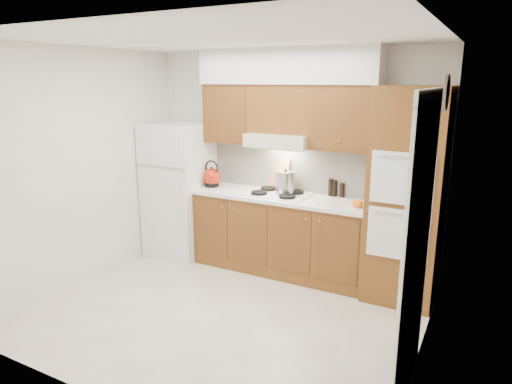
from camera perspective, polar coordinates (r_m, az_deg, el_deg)
floor at (r=4.70m, az=-3.74°, el=-14.80°), size 3.60×3.60×0.00m
ceiling at (r=4.14m, az=-4.33°, el=18.65°), size 3.60×3.60×0.00m
wall_back at (r=5.53m, az=4.27°, el=3.92°), size 3.60×0.02×2.60m
wall_left at (r=5.39m, az=-20.47°, el=2.82°), size 0.02×3.00×2.60m
wall_right at (r=3.64m, az=20.81°, el=-2.25°), size 0.02×3.00×2.60m
fridge at (r=6.03m, az=-9.52°, el=0.33°), size 0.75×0.72×1.72m
base_cabinets at (r=5.47m, az=3.07°, el=-5.38°), size 2.11×0.60×0.90m
countertop at (r=5.33m, az=3.09°, el=-0.63°), size 2.13×0.62×0.04m
backsplash at (r=5.53m, az=4.43°, el=3.06°), size 2.11×0.03×0.56m
oven_cabinet at (r=4.86m, az=18.31°, el=-0.56°), size 0.70×0.65×2.20m
upper_cab_left at (r=5.65m, az=-3.06°, el=9.77°), size 0.63×0.33×0.70m
upper_cab_right at (r=5.06m, az=11.12°, el=9.05°), size 0.73×0.33×0.70m
range_hood at (r=5.30m, az=3.08°, el=6.51°), size 0.75×0.45×0.15m
upper_cab_over_hood at (r=5.32m, az=3.41°, el=10.32°), size 0.75×0.33×0.55m
soffit at (r=5.28m, az=3.93°, el=15.44°), size 2.13×0.36×0.40m
cooktop at (r=5.36m, az=2.70°, el=-0.25°), size 0.74×0.50×0.01m
doorway at (r=3.39m, az=19.42°, el=-7.78°), size 0.02×0.90×2.10m
wall_clock at (r=4.06m, az=22.72°, el=11.37°), size 0.02×0.30×0.30m
kettle at (r=5.75m, az=-5.55°, el=1.86°), size 0.29×0.29×0.22m
cutting_board at (r=5.57m, az=2.80°, el=2.34°), size 0.33×0.19×0.41m
stock_pot at (r=5.34m, az=3.70°, el=1.25°), size 0.29×0.29×0.24m
condiment_a at (r=5.34m, az=9.30°, el=0.57°), size 0.07×0.07×0.20m
condiment_b at (r=5.34m, az=9.79°, el=0.47°), size 0.08×0.08×0.19m
condiment_c at (r=5.31m, az=10.70°, el=0.23°), size 0.07×0.07×0.16m
orange_near at (r=4.90m, az=12.75°, el=-1.47°), size 0.11×0.11×0.09m
orange_far at (r=4.95m, az=12.36°, el=-1.35°), size 0.10×0.10×0.08m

